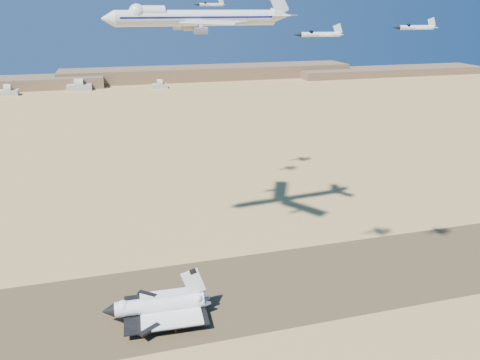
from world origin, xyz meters
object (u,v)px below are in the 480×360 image
object	(u,v)px
crew_a	(189,323)
shuttle	(159,306)
crew_c	(180,326)
chase_jet_b	(416,27)
crew_b	(176,331)
chase_jet_a	(320,34)
chase_jet_d	(239,16)
chase_jet_c	(210,5)
carrier_747	(192,18)

from	to	relation	value
crew_a	shuttle	bearing A→B (deg)	72.02
crew_c	chase_jet_b	bearing A→B (deg)	-153.91
shuttle	crew_b	xyz separation A→B (m)	(4.20, -9.18, -3.87)
chase_jet_a	chase_jet_d	xyz separation A→B (m)	(5.98, 112.08, 3.12)
chase_jet_a	chase_jet_d	bearing A→B (deg)	91.61
chase_jet_b	chase_jet_c	bearing A→B (deg)	113.42
crew_c	shuttle	bearing A→B (deg)	-21.36
chase_jet_a	shuttle	bearing A→B (deg)	-178.77
chase_jet_b	chase_jet_c	distance (m)	109.25
crew_b	chase_jet_d	distance (m)	159.94
shuttle	chase_jet_a	size ratio (longest dim) A/B	2.38
carrier_747	crew_c	distance (m)	108.66
carrier_747	chase_jet_b	size ratio (longest dim) A/B	5.20
shuttle	crew_b	bearing A→B (deg)	-62.73
carrier_747	crew_c	xyz separation A→B (m)	(-16.54, -51.47, -94.25)
shuttle	crew_b	distance (m)	10.81
chase_jet_a	chase_jet_b	distance (m)	27.56
chase_jet_b	shuttle	bearing A→B (deg)	174.27
crew_c	chase_jet_a	size ratio (longest dim) A/B	0.12
shuttle	chase_jet_b	distance (m)	118.46
crew_b	carrier_747	bearing A→B (deg)	-21.86
carrier_747	crew_a	xyz separation A→B (m)	(-13.40, -50.72, -94.31)
chase_jet_b	chase_jet_c	xyz separation A→B (m)	(-38.69, 101.96, 6.63)
shuttle	carrier_747	bearing A→B (deg)	65.97
chase_jet_d	chase_jet_c	bearing A→B (deg)	-135.00
chase_jet_a	chase_jet_c	size ratio (longest dim) A/B	1.02
crew_c	chase_jet_b	world-z (taller)	chase_jet_b
crew_a	crew_c	xyz separation A→B (m)	(-3.14, -0.75, 0.05)
shuttle	crew_b	world-z (taller)	shuttle
crew_b	chase_jet_c	xyz separation A→B (m)	(34.83, 99.71, 99.17)
carrier_747	crew_b	distance (m)	109.95
chase_jet_d	crew_b	bearing A→B (deg)	-114.25
chase_jet_a	chase_jet_c	bearing A→B (deg)	102.27
chase_jet_b	crew_c	bearing A→B (deg)	179.22
crew_b	crew_c	bearing A→B (deg)	-41.04
chase_jet_d	chase_jet_a	bearing A→B (deg)	-93.02
crew_c	chase_jet_a	world-z (taller)	chase_jet_a
carrier_747	crew_c	size ratio (longest dim) A/B	40.15
crew_a	chase_jet_b	world-z (taller)	chase_jet_b
shuttle	crew_a	bearing A→B (deg)	-32.79
carrier_747	chase_jet_d	size ratio (longest dim) A/B	4.32
shuttle	carrier_747	distance (m)	103.18
crew_a	chase_jet_d	distance (m)	156.33
crew_c	carrier_747	bearing A→B (deg)	-78.30
shuttle	crew_c	xyz separation A→B (m)	(5.80, -7.12, -3.80)
crew_a	chase_jet_b	distance (m)	115.40
chase_jet_a	chase_jet_b	world-z (taller)	chase_jet_b
crew_b	chase_jet_a	bearing A→B (deg)	-85.81
shuttle	carrier_747	xyz separation A→B (m)	(22.34, 44.34, 90.45)
crew_b	chase_jet_d	world-z (taller)	chase_jet_d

